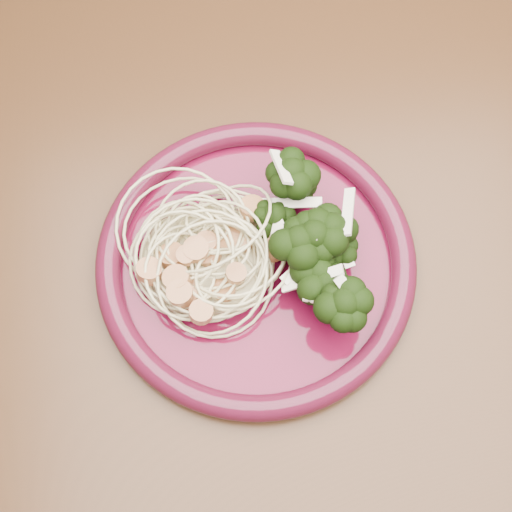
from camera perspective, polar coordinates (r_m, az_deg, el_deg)
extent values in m
plane|color=brown|center=(1.31, 4.75, -14.61)|extent=(3.50, 3.50, 0.00)
cube|color=#472814|center=(0.60, 10.07, -4.62)|extent=(1.20, 0.80, 0.04)
cylinder|color=#50081F|center=(0.59, 0.00, -0.65)|extent=(0.29, 0.29, 0.01)
torus|color=#500F24|center=(0.58, 0.00, -0.33)|extent=(0.30, 0.30, 0.02)
ellipsoid|color=beige|center=(0.57, -3.98, 0.06)|extent=(0.13, 0.12, 0.03)
ellipsoid|color=black|center=(0.56, 4.96, 0.17)|extent=(0.10, 0.14, 0.05)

